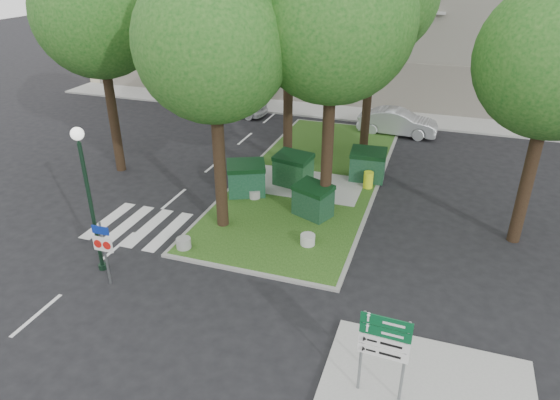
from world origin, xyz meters
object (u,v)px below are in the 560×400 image
at_px(bollard_mid, 255,194).
at_px(litter_bin, 368,180).
at_px(tree_median_mid, 291,16).
at_px(car_white, 235,103).
at_px(tree_street_left, 98,0).
at_px(dumpster_b, 293,170).
at_px(bollard_left, 184,243).
at_px(bollard_right, 308,240).
at_px(dumpster_c, 313,200).
at_px(tree_median_near_right, 337,3).
at_px(street_lamp, 87,185).
at_px(directional_sign, 384,344).
at_px(car_silver, 398,122).
at_px(dumpster_d, 368,165).
at_px(dumpster_a, 246,179).
at_px(traffic_sign_pole, 104,245).
at_px(tree_median_near_left, 215,28).

distance_m(bollard_mid, litter_bin, 5.07).
xyz_separation_m(tree_median_mid, litter_bin, (4.11, -1.50, -6.49)).
bearing_deg(car_white, bollard_mid, -145.97).
relative_size(tree_street_left, dumpster_b, 6.11).
height_order(dumpster_b, bollard_left, dumpster_b).
bearing_deg(tree_median_mid, bollard_right, -67.36).
relative_size(tree_median_mid, dumpster_c, 5.74).
distance_m(tree_median_near_right, street_lamp, 9.89).
bearing_deg(tree_median_mid, bollard_left, -97.90).
bearing_deg(bollard_mid, dumpster_b, 57.83).
xyz_separation_m(bollard_mid, directional_sign, (6.58, -8.80, 1.36)).
bearing_deg(tree_median_near_right, car_silver, 82.65).
bearing_deg(bollard_right, dumpster_d, 80.79).
distance_m(dumpster_a, traffic_sign_pole, 7.48).
bearing_deg(street_lamp, dumpster_a, 69.38).
height_order(tree_median_mid, traffic_sign_pole, tree_median_mid).
distance_m(traffic_sign_pole, directional_sign, 8.98).
height_order(traffic_sign_pole, directional_sign, directional_sign).
relative_size(tree_median_mid, bollard_right, 18.87).
relative_size(dumpster_a, bollard_right, 3.62).
distance_m(tree_median_near_right, bollard_left, 9.64).
xyz_separation_m(tree_street_left, car_white, (1.58, 10.05, -6.93)).
xyz_separation_m(dumpster_c, directional_sign, (3.84, -8.10, 0.89)).
height_order(bollard_left, car_silver, car_silver).
distance_m(dumpster_c, litter_bin, 3.65).
bearing_deg(tree_median_near_right, dumpster_c, -154.18).
bearing_deg(bollard_right, tree_median_near_right, 87.44).
bearing_deg(dumpster_b, directional_sign, -50.30).
distance_m(tree_street_left, bollard_right, 13.32).
bearing_deg(dumpster_c, street_lamp, -111.42).
height_order(tree_street_left, bollard_right, tree_street_left).
relative_size(dumpster_a, bollard_left, 3.70).
xyz_separation_m(tree_median_near_left, bollard_mid, (0.24, 2.44, -7.02)).
bearing_deg(dumpster_b, dumpster_a, -123.18).
relative_size(dumpster_a, dumpster_c, 1.10).
distance_m(tree_median_mid, tree_street_left, 8.11).
height_order(tree_median_mid, street_lamp, tree_median_mid).
bearing_deg(street_lamp, bollard_left, 42.79).
xyz_separation_m(bollard_left, traffic_sign_pole, (-1.29, -2.50, 1.14)).
bearing_deg(dumpster_a, tree_median_near_left, -109.97).
height_order(bollard_mid, car_white, car_white).
bearing_deg(tree_street_left, dumpster_b, 5.13).
bearing_deg(traffic_sign_pole, dumpster_b, 68.82).
xyz_separation_m(tree_street_left, dumpster_c, (9.97, -1.75, -6.88)).
distance_m(tree_street_left, car_silver, 16.70).
bearing_deg(tree_median_near_left, dumpster_a, 94.80).
bearing_deg(dumpster_c, bollard_left, -110.28).
distance_m(dumpster_b, dumpster_c, 2.97).
relative_size(tree_median_near_right, litter_bin, 15.53).
bearing_deg(car_silver, bollard_mid, 157.73).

